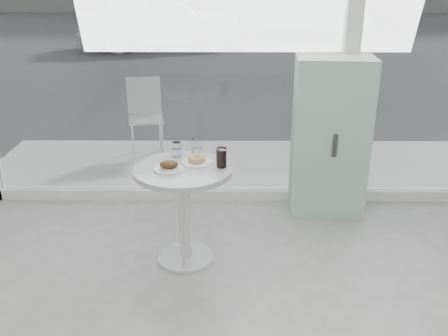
{
  "coord_description": "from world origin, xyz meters",
  "views": [
    {
      "loc": [
        -0.17,
        -1.44,
        2.13
      ],
      "look_at": [
        -0.2,
        1.7,
        0.85
      ],
      "focal_mm": 40.0,
      "sensor_mm": 36.0,
      "label": 1
    }
  ],
  "objects_px": {
    "car_silver": "(293,10)",
    "mint_cabinet": "(330,137)",
    "cola_glass": "(221,158)",
    "main_table": "(184,195)",
    "patio_chair": "(145,112)",
    "water_tumbler_b": "(197,149)",
    "plate_fritter": "(169,166)",
    "plate_donut": "(197,160)",
    "car_white": "(160,20)",
    "water_tumbler_a": "(177,150)"
  },
  "relations": [
    {
      "from": "car_silver",
      "to": "plate_donut",
      "type": "height_order",
      "value": "car_silver"
    },
    {
      "from": "plate_donut",
      "to": "plate_fritter",
      "type": "bearing_deg",
      "value": -145.42
    },
    {
      "from": "main_table",
      "to": "car_white",
      "type": "relative_size",
      "value": 0.17
    },
    {
      "from": "mint_cabinet",
      "to": "water_tumbler_b",
      "type": "distance_m",
      "value": 1.32
    },
    {
      "from": "mint_cabinet",
      "to": "car_silver",
      "type": "height_order",
      "value": "car_silver"
    },
    {
      "from": "main_table",
      "to": "car_white",
      "type": "xyz_separation_m",
      "value": [
        -1.54,
        10.75,
        0.21
      ]
    },
    {
      "from": "mint_cabinet",
      "to": "plate_fritter",
      "type": "bearing_deg",
      "value": -141.91
    },
    {
      "from": "car_silver",
      "to": "mint_cabinet",
      "type": "bearing_deg",
      "value": 173.2
    },
    {
      "from": "cola_glass",
      "to": "main_table",
      "type": "bearing_deg",
      "value": -176.41
    },
    {
      "from": "car_white",
      "to": "car_silver",
      "type": "xyz_separation_m",
      "value": [
        4.0,
        3.05,
        0.02
      ]
    },
    {
      "from": "water_tumbler_b",
      "to": "cola_glass",
      "type": "bearing_deg",
      "value": -49.11
    },
    {
      "from": "mint_cabinet",
      "to": "patio_chair",
      "type": "bearing_deg",
      "value": 147.38
    },
    {
      "from": "patio_chair",
      "to": "cola_glass",
      "type": "xyz_separation_m",
      "value": [
        0.91,
        -2.22,
        0.28
      ]
    },
    {
      "from": "mint_cabinet",
      "to": "car_silver",
      "type": "bearing_deg",
      "value": 87.99
    },
    {
      "from": "plate_donut",
      "to": "water_tumbler_a",
      "type": "distance_m",
      "value": 0.22
    },
    {
      "from": "main_table",
      "to": "plate_donut",
      "type": "distance_m",
      "value": 0.28
    },
    {
      "from": "car_silver",
      "to": "cola_glass",
      "type": "distance_m",
      "value": 13.96
    },
    {
      "from": "main_table",
      "to": "car_silver",
      "type": "height_order",
      "value": "car_silver"
    },
    {
      "from": "patio_chair",
      "to": "cola_glass",
      "type": "bearing_deg",
      "value": -79.3
    },
    {
      "from": "main_table",
      "to": "patio_chair",
      "type": "distance_m",
      "value": 2.33
    },
    {
      "from": "cola_glass",
      "to": "plate_fritter",
      "type": "bearing_deg",
      "value": -171.76
    },
    {
      "from": "water_tumbler_b",
      "to": "mint_cabinet",
      "type": "bearing_deg",
      "value": 29.43
    },
    {
      "from": "plate_donut",
      "to": "cola_glass",
      "type": "xyz_separation_m",
      "value": [
        0.18,
        -0.08,
        0.05
      ]
    },
    {
      "from": "mint_cabinet",
      "to": "car_silver",
      "type": "relative_size",
      "value": 0.3
    },
    {
      "from": "plate_fritter",
      "to": "water_tumbler_b",
      "type": "bearing_deg",
      "value": 55.93
    },
    {
      "from": "patio_chair",
      "to": "water_tumbler_b",
      "type": "height_order",
      "value": "patio_chair"
    },
    {
      "from": "main_table",
      "to": "mint_cabinet",
      "type": "height_order",
      "value": "mint_cabinet"
    },
    {
      "from": "water_tumbler_b",
      "to": "cola_glass",
      "type": "relative_size",
      "value": 0.92
    },
    {
      "from": "plate_fritter",
      "to": "mint_cabinet",
      "type": "bearing_deg",
      "value": 34.64
    },
    {
      "from": "water_tumbler_b",
      "to": "cola_glass",
      "type": "distance_m",
      "value": 0.29
    },
    {
      "from": "water_tumbler_b",
      "to": "patio_chair",
      "type": "bearing_deg",
      "value": 109.84
    },
    {
      "from": "main_table",
      "to": "plate_donut",
      "type": "bearing_deg",
      "value": 44.33
    },
    {
      "from": "plate_donut",
      "to": "cola_glass",
      "type": "distance_m",
      "value": 0.2
    },
    {
      "from": "mint_cabinet",
      "to": "plate_donut",
      "type": "distance_m",
      "value": 1.38
    },
    {
      "from": "plate_fritter",
      "to": "water_tumbler_a",
      "type": "xyz_separation_m",
      "value": [
        0.03,
        0.27,
        0.02
      ]
    },
    {
      "from": "patio_chair",
      "to": "plate_fritter",
      "type": "xyz_separation_m",
      "value": [
        0.54,
        -2.27,
        0.24
      ]
    },
    {
      "from": "plate_fritter",
      "to": "cola_glass",
      "type": "relative_size",
      "value": 1.46
    },
    {
      "from": "main_table",
      "to": "plate_fritter",
      "type": "relative_size",
      "value": 3.6
    },
    {
      "from": "car_silver",
      "to": "water_tumbler_a",
      "type": "relative_size",
      "value": 42.28
    },
    {
      "from": "patio_chair",
      "to": "water_tumbler_a",
      "type": "relative_size",
      "value": 7.98
    },
    {
      "from": "car_silver",
      "to": "cola_glass",
      "type": "xyz_separation_m",
      "value": [
        -2.19,
        -13.79,
        0.06
      ]
    },
    {
      "from": "water_tumbler_a",
      "to": "cola_glass",
      "type": "xyz_separation_m",
      "value": [
        0.35,
        -0.22,
        0.02
      ]
    },
    {
      "from": "car_silver",
      "to": "plate_donut",
      "type": "relative_size",
      "value": 20.92
    },
    {
      "from": "car_white",
      "to": "car_silver",
      "type": "relative_size",
      "value": 0.94
    },
    {
      "from": "mint_cabinet",
      "to": "patio_chair",
      "type": "height_order",
      "value": "mint_cabinet"
    },
    {
      "from": "plate_donut",
      "to": "cola_glass",
      "type": "bearing_deg",
      "value": -22.81
    },
    {
      "from": "mint_cabinet",
      "to": "water_tumbler_a",
      "type": "bearing_deg",
      "value": -150.2
    },
    {
      "from": "plate_fritter",
      "to": "plate_donut",
      "type": "relative_size",
      "value": 0.94
    },
    {
      "from": "water_tumbler_a",
      "to": "car_silver",
      "type": "bearing_deg",
      "value": 79.43
    },
    {
      "from": "patio_chair",
      "to": "cola_glass",
      "type": "relative_size",
      "value": 6.14
    }
  ]
}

